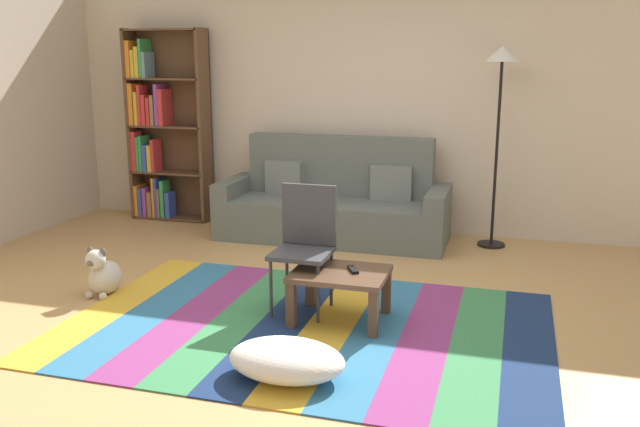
# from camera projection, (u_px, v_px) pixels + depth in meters

# --- Properties ---
(ground_plane) EXTENTS (14.00, 14.00, 0.00)m
(ground_plane) POSITION_uv_depth(u_px,v_px,m) (302.00, 312.00, 4.82)
(ground_plane) COLOR tan
(back_wall) EXTENTS (6.80, 0.10, 2.70)m
(back_wall) POSITION_uv_depth(u_px,v_px,m) (378.00, 100.00, 6.89)
(back_wall) COLOR beige
(back_wall) RESTS_ON ground_plane
(rug) EXTENTS (3.23, 2.20, 0.01)m
(rug) POSITION_uv_depth(u_px,v_px,m) (305.00, 326.00, 4.55)
(rug) COLOR gold
(rug) RESTS_ON ground_plane
(couch) EXTENTS (2.26, 0.80, 1.00)m
(couch) POSITION_uv_depth(u_px,v_px,m) (334.00, 205.00, 6.71)
(couch) COLOR #59605B
(couch) RESTS_ON ground_plane
(bookshelf) EXTENTS (0.90, 0.28, 2.07)m
(bookshelf) POSITION_uv_depth(u_px,v_px,m) (160.00, 131.00, 7.39)
(bookshelf) COLOR brown
(bookshelf) RESTS_ON ground_plane
(coffee_table) EXTENTS (0.64, 0.52, 0.35)m
(coffee_table) POSITION_uv_depth(u_px,v_px,m) (340.00, 280.00, 4.59)
(coffee_table) COLOR #513826
(coffee_table) RESTS_ON rug
(pouf) EXTENTS (0.68, 0.46, 0.21)m
(pouf) POSITION_uv_depth(u_px,v_px,m) (287.00, 360.00, 3.80)
(pouf) COLOR white
(pouf) RESTS_ON rug
(dog) EXTENTS (0.22, 0.35, 0.40)m
(dog) POSITION_uv_depth(u_px,v_px,m) (103.00, 275.00, 5.14)
(dog) COLOR beige
(dog) RESTS_ON ground_plane
(standing_lamp) EXTENTS (0.32, 0.32, 1.88)m
(standing_lamp) POSITION_uv_depth(u_px,v_px,m) (501.00, 81.00, 6.14)
(standing_lamp) COLOR black
(standing_lamp) RESTS_ON ground_plane
(tv_remote) EXTENTS (0.11, 0.15, 0.02)m
(tv_remote) POSITION_uv_depth(u_px,v_px,m) (353.00, 270.00, 4.58)
(tv_remote) COLOR black
(tv_remote) RESTS_ON coffee_table
(folding_chair) EXTENTS (0.40, 0.40, 0.90)m
(folding_chair) POSITION_uv_depth(u_px,v_px,m) (305.00, 237.00, 4.77)
(folding_chair) COLOR #38383D
(folding_chair) RESTS_ON ground_plane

